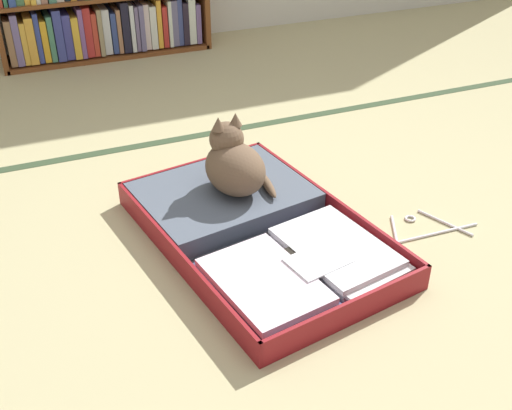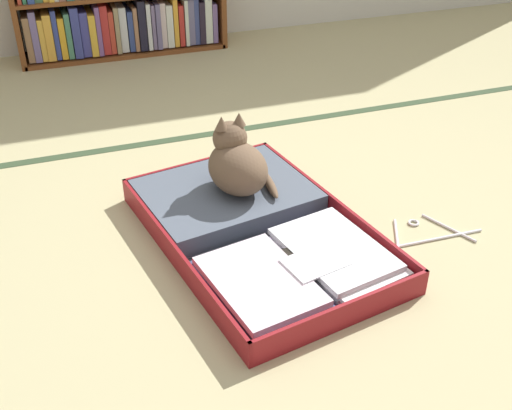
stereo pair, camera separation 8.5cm
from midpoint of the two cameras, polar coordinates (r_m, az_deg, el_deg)
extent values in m
plane|color=tan|center=(2.12, 3.16, -4.65)|extent=(10.00, 10.00, 0.00)
cube|color=#33462C|center=(2.91, -5.18, 6.40)|extent=(4.80, 0.05, 0.00)
cube|color=brown|center=(4.00, -13.70, 13.18)|extent=(1.17, 0.27, 0.02)
cube|color=#99724D|center=(3.92, -21.93, 13.68)|extent=(0.04, 0.23, 0.25)
cube|color=slate|center=(3.91, -21.42, 13.98)|extent=(0.04, 0.23, 0.28)
cube|color=gold|center=(3.92, -20.83, 13.77)|extent=(0.03, 0.23, 0.23)
cube|color=gold|center=(3.91, -20.30, 14.03)|extent=(0.04, 0.23, 0.26)
cube|color=#354596|center=(3.92, -19.76, 14.31)|extent=(0.03, 0.23, 0.28)
cube|color=gold|center=(3.93, -19.21, 14.09)|extent=(0.03, 0.23, 0.23)
cube|color=#458362|center=(3.92, -18.70, 14.32)|extent=(0.03, 0.23, 0.25)
cube|color=#384189|center=(3.91, -18.11, 14.63)|extent=(0.04, 0.23, 0.28)
cube|color=#3F4291|center=(3.93, -17.38, 14.58)|extent=(0.04, 0.23, 0.25)
cube|color=gold|center=(3.93, -16.70, 14.55)|extent=(0.04, 0.23, 0.24)
cube|color=#77508D|center=(3.93, -16.24, 14.92)|extent=(0.03, 0.23, 0.28)
cube|color=#B62D2A|center=(3.94, -15.73, 15.08)|extent=(0.04, 0.23, 0.28)
cube|color=#C23C29|center=(3.95, -15.14, 14.93)|extent=(0.03, 0.23, 0.24)
cube|color=#94865F|center=(3.94, -14.70, 15.12)|extent=(0.02, 0.23, 0.26)
cube|color=silver|center=(3.96, -14.19, 15.23)|extent=(0.04, 0.23, 0.26)
cube|color=#324581|center=(3.97, -13.54, 15.15)|extent=(0.03, 0.23, 0.23)
cube|color=#A0704E|center=(3.96, -13.12, 15.34)|extent=(0.02, 0.23, 0.25)
cube|color=black|center=(3.96, -12.59, 15.66)|extent=(0.04, 0.23, 0.29)
cube|color=silver|center=(3.97, -12.00, 15.61)|extent=(0.02, 0.23, 0.27)
cube|color=slate|center=(3.98, -11.60, 15.62)|extent=(0.02, 0.23, 0.26)
cube|color=slate|center=(3.98, -11.18, 15.69)|extent=(0.03, 0.23, 0.26)
cube|color=silver|center=(4.00, -10.77, 15.83)|extent=(0.03, 0.23, 0.26)
cube|color=silver|center=(4.00, -10.20, 15.79)|extent=(0.04, 0.23, 0.25)
cube|color=gold|center=(4.01, -9.70, 16.10)|extent=(0.03, 0.23, 0.28)
cube|color=#B72C26|center=(4.02, -9.19, 15.89)|extent=(0.03, 0.23, 0.24)
cube|color=silver|center=(4.02, -8.75, 16.14)|extent=(0.02, 0.23, 0.27)
cube|color=slate|center=(4.03, -8.36, 16.23)|extent=(0.04, 0.23, 0.27)
cube|color=#3B477F|center=(4.04, -7.90, 16.43)|extent=(0.03, 0.23, 0.29)
cube|color=#241D2A|center=(4.04, -7.38, 16.20)|extent=(0.03, 0.23, 0.25)
cube|color=silver|center=(4.05, -6.85, 16.56)|extent=(0.04, 0.23, 0.29)
cube|color=slate|center=(4.07, -6.27, 16.23)|extent=(0.03, 0.23, 0.23)
cube|color=maroon|center=(2.01, 2.83, -6.69)|extent=(0.69, 0.59, 0.01)
cube|color=maroon|center=(1.84, 7.13, -9.65)|extent=(0.61, 0.12, 0.09)
cube|color=maroon|center=(1.87, -4.92, -8.88)|extent=(0.10, 0.48, 0.09)
cube|color=maroon|center=(2.14, 9.55, -3.05)|extent=(0.10, 0.48, 0.09)
cube|color=#484F59|center=(2.00, 2.83, -6.47)|extent=(0.67, 0.56, 0.01)
cube|color=maroon|center=(2.35, -3.96, -0.30)|extent=(0.69, 0.59, 0.01)
cube|color=maroon|center=(2.51, -6.62, 2.95)|extent=(0.61, 0.12, 0.09)
cube|color=maroon|center=(2.23, -10.85, -1.70)|extent=(0.10, 0.48, 0.09)
cube|color=maroon|center=(2.46, 2.20, 2.51)|extent=(0.10, 0.48, 0.09)
cube|color=#484F59|center=(2.34, -3.97, -0.10)|extent=(0.67, 0.56, 0.01)
cylinder|color=black|center=(2.17, -0.84, -3.00)|extent=(0.59, 0.12, 0.02)
cube|color=#1C2B25|center=(1.93, -0.62, -7.80)|extent=(0.34, 0.46, 0.01)
cube|color=#374063|center=(1.92, -0.48, -7.39)|extent=(0.35, 0.47, 0.02)
cube|color=silver|center=(1.91, -0.53, -6.87)|extent=(0.33, 0.43, 0.02)
cube|color=#8C68A1|center=(2.07, 6.24, -4.77)|extent=(0.35, 0.47, 0.01)
cube|color=silver|center=(2.07, 6.13, -4.41)|extent=(0.34, 0.41, 0.02)
cube|color=silver|center=(2.05, 6.42, -4.21)|extent=(0.34, 0.45, 0.01)
cube|color=silver|center=(2.05, 6.03, -3.75)|extent=(0.33, 0.43, 0.02)
cube|color=silver|center=(1.97, 4.40, -5.02)|extent=(0.21, 0.17, 0.01)
cube|color=black|center=(1.98, 2.43, -4.96)|extent=(0.22, 0.15, 0.01)
cube|color=#4F5967|center=(2.32, -4.00, 0.64)|extent=(0.66, 0.55, 0.08)
torus|color=white|center=(2.32, -3.06, 1.61)|extent=(0.10, 0.10, 0.01)
cylinder|color=black|center=(2.45, -10.06, 1.75)|extent=(0.02, 0.02, 0.08)
cylinder|color=black|center=(2.57, -3.11, 3.85)|extent=(0.02, 0.02, 0.08)
cube|color=red|center=(1.84, 6.31, -9.86)|extent=(0.03, 0.01, 0.02)
cube|color=red|center=(1.96, 11.95, -7.12)|extent=(0.03, 0.01, 0.03)
cube|color=white|center=(1.89, 8.51, -9.12)|extent=(0.04, 0.01, 0.03)
ellipsoid|color=brown|center=(2.24, -2.97, 3.26)|extent=(0.24, 0.29, 0.18)
ellipsoid|color=brown|center=(2.32, -3.79, 3.11)|extent=(0.15, 0.11, 0.10)
sphere|color=brown|center=(2.25, -3.75, 5.94)|extent=(0.12, 0.12, 0.12)
cone|color=brown|center=(2.22, -2.96, 7.70)|extent=(0.05, 0.05, 0.05)
cone|color=brown|center=(2.20, -4.53, 7.30)|extent=(0.05, 0.05, 0.05)
sphere|color=#E1C74B|center=(2.29, -3.87, 6.72)|extent=(0.02, 0.02, 0.02)
sphere|color=#E1C74B|center=(2.27, -4.86, 6.45)|extent=(0.02, 0.02, 0.02)
ellipsoid|color=brown|center=(2.29, -0.09, 1.88)|extent=(0.05, 0.20, 0.03)
cylinder|color=silver|center=(2.27, 14.16, -2.68)|extent=(0.41, 0.02, 0.01)
cylinder|color=silver|center=(2.25, 11.36, -2.59)|extent=(0.11, 0.20, 0.01)
cylinder|color=silver|center=(2.35, 15.65, -1.56)|extent=(0.09, 0.21, 0.01)
torus|color=silver|center=(2.34, 12.71, -1.22)|extent=(0.04, 0.04, 0.01)
camera|label=1|loc=(0.04, -91.16, -0.74)|focal=44.46mm
camera|label=2|loc=(0.04, 88.84, 0.74)|focal=44.46mm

